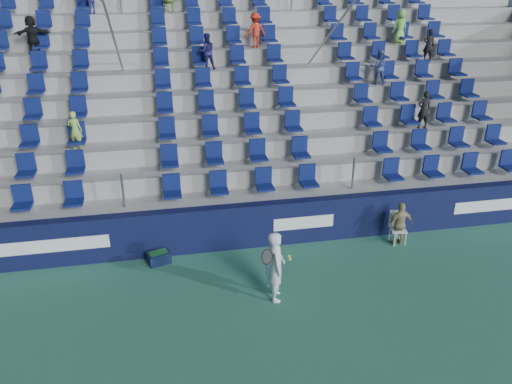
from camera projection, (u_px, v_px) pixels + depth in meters
ground at (272, 323)px, 10.30m from camera, size 70.00×70.00×0.00m
sponsor_wall at (246, 226)px, 12.86m from camera, size 24.00×0.32×1.20m
grandstand at (220, 114)px, 16.76m from camera, size 24.00×8.17×6.63m
tennis_player at (276, 266)px, 10.75m from camera, size 0.69×0.66×1.64m
line_judge_chair at (397, 225)px, 13.12m from camera, size 0.44×0.46×0.88m
line_judge at (400, 224)px, 12.95m from camera, size 0.73×0.35×1.21m
ball_bin at (159, 257)px, 12.30m from camera, size 0.63×0.51×0.30m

